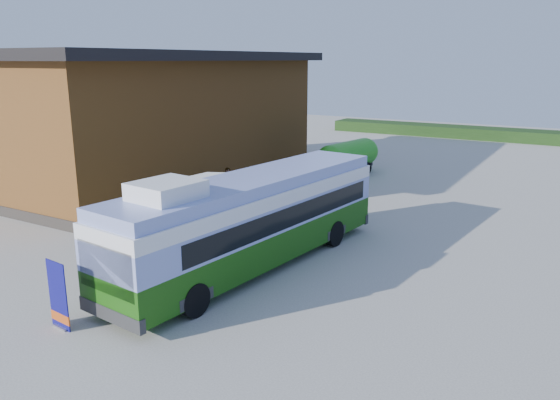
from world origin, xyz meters
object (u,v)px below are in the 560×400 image
Objects in this scene: picnic_table at (205,241)px; person_a at (228,183)px; bus at (252,218)px; slurry_tanker at (348,156)px; person_b at (271,223)px; banner at (59,301)px.

person_a reaches higher than picnic_table.
bus is 2.12× the size of slurry_tanker.
bus is 2.88m from person_b.
slurry_tanker reaches higher than person_b.
slurry_tanker is at bearing 27.77° from person_a.
slurry_tanker reaches higher than person_a.
person_a is (-4.55, 14.03, 0.02)m from banner.
bus is 10.05m from person_a.
person_b is at bearing -70.01° from slurry_tanker.
bus is 7.71× the size of person_b.
banner is at bearing -113.63° from person_a.
person_a is (-4.39, 7.53, 0.23)m from picnic_table.
person_a is 7.59m from person_b.
banner is at bearing -87.33° from picnic_table.
bus is at bearing -0.36° from picnic_table.
person_b is at bearing -82.87° from person_a.
bus is at bearing -68.91° from slurry_tanker.
bus is 6.81m from banner.
slurry_tanker is at bearing 99.77° from banner.
banner reaches higher than person_a.
slurry_tanker reaches higher than banner.
picnic_table is at bearing 97.59° from banner.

